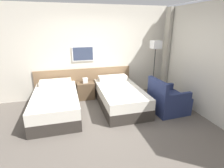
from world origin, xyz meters
TOP-DOWN VIEW (x-y plane):
  - ground_plane at (0.00, 0.00)m, footprint 16.00×16.00m
  - wall_headboard at (-0.03, 1.94)m, footprint 10.00×0.10m
  - wall_window at (2.29, -0.19)m, footprint 0.21×4.41m
  - bed_near_door at (-1.23, 0.90)m, footprint 1.08×1.98m
  - bed_near_window at (0.45, 0.90)m, footprint 1.08×1.98m
  - nightstand at (-0.39, 1.65)m, footprint 0.51×0.36m
  - floor_lamp at (1.72, 1.41)m, footprint 0.27×0.27m
  - armchair at (1.53, 0.26)m, footprint 0.86×0.84m

SIDE VIEW (x-z plane):
  - ground_plane at x=0.00m, z-range 0.00..0.00m
  - nightstand at x=-0.39m, z-range -0.06..0.59m
  - bed_near_door at x=-1.23m, z-range -0.06..0.61m
  - bed_near_window at x=0.45m, z-range -0.06..0.61m
  - armchair at x=1.53m, z-range -0.16..0.73m
  - wall_headboard at x=-0.03m, z-range -0.05..2.65m
  - wall_window at x=2.29m, z-range -0.01..2.69m
  - floor_lamp at x=1.72m, z-range 0.61..2.31m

